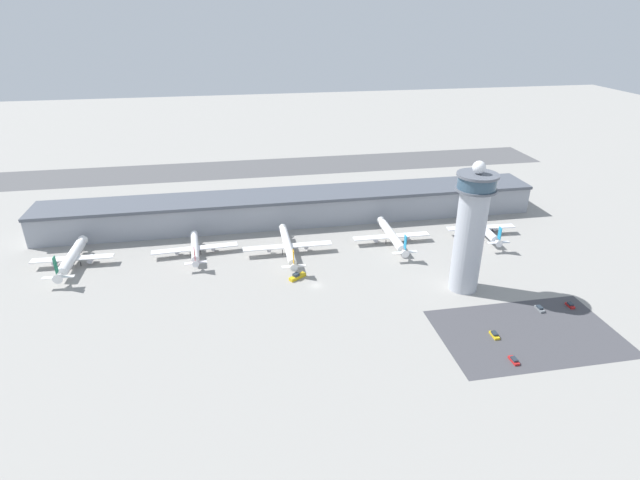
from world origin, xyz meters
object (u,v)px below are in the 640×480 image
Objects in this scene: airplane_gate_echo at (482,227)px; car_blue_compact at (514,360)px; service_truck_catering at (493,230)px; car_grey_coupe at (570,305)px; control_tower at (470,229)px; airplane_gate_bravo at (195,248)px; airplane_gate_delta at (392,236)px; airplane_gate_charlie at (288,246)px; service_truck_fuel at (297,277)px; car_navy_sedan at (540,309)px; airplane_gate_alpha at (72,258)px; car_yellow_taxi at (494,335)px.

airplane_gate_echo reaches higher than car_blue_compact.
service_truck_catering reaches higher than car_grey_coupe.
airplane_gate_echo is at bearing -159.03° from service_truck_catering.
control_tower is 7.95× the size of service_truck_catering.
car_grey_coupe is 47.24m from car_blue_compact.
control_tower is at bearing -24.47° from airplane_gate_bravo.
airplane_gate_delta reaches higher than car_grey_coupe.
airplane_gate_charlie reaches higher than airplane_gate_bravo.
car_navy_sedan is (88.67, -40.76, -0.35)m from service_truck_fuel.
airplane_gate_charlie is at bearing -176.06° from service_truck_catering.
airplane_gate_charlie is at bearing -9.25° from airplane_gate_bravo.
airplane_gate_alpha is at bearing 179.75° from airplane_gate_echo.
service_truck_fuel is 109.57m from car_grey_coupe.
car_blue_compact is (106.78, -97.81, -3.10)m from airplane_gate_bravo.
service_truck_fuel is at bearing 132.95° from car_blue_compact.
car_navy_sedan is at bearing -20.39° from airplane_gate_alpha.
airplane_gate_delta is 80.76m from car_yellow_taxi.
airplane_gate_charlie is 9.28× the size of car_navy_sedan.
control_tower is 6.82× the size of service_truck_fuel.
airplane_gate_delta reaches higher than car_navy_sedan.
airplane_gate_charlie reaches higher than car_blue_compact.
airplane_gate_alpha reaches higher than service_truck_fuel.
airplane_gate_charlie is 6.43× the size of service_truck_catering.
service_truck_fuel is at bearing 155.31° from car_navy_sedan.
airplane_gate_delta reaches higher than service_truck_catering.
car_grey_coupe is at bearing -31.93° from airplane_gate_charlie.
airplane_gate_alpha reaches higher than car_navy_sedan.
car_yellow_taxi is at bearing -80.93° from airplane_gate_delta.
airplane_gate_delta reaches higher than airplane_gate_bravo.
airplane_gate_charlie is 110.46m from car_navy_sedan.
airplane_gate_echo is at bearing 1.57° from airplane_gate_delta.
airplane_gate_alpha is 0.88× the size of airplane_gate_charlie.
control_tower is at bearing -128.41° from service_truck_catering.
airplane_gate_delta is at bearing 97.43° from car_blue_compact.
airplane_gate_echo is (99.49, 4.22, 0.06)m from airplane_gate_charlie.
control_tower is 1.37× the size of airplane_gate_bravo.
service_truck_fuel is (-50.54, -26.33, -3.12)m from airplane_gate_delta.
airplane_gate_charlie reaches higher than service_truck_fuel.
airplane_gate_echo is (195.94, -0.84, 0.15)m from airplane_gate_alpha.
airplane_gate_alpha is 101.73m from service_truck_fuel.
airplane_gate_charlie is 121.29m from car_grey_coupe.
car_blue_compact is at bearing -94.46° from control_tower.
airplane_gate_bravo is 8.36× the size of car_navy_sedan.
control_tower is at bearing 85.54° from car_blue_compact.
control_tower is at bearing -32.64° from airplane_gate_charlie.
airplane_gate_delta is (94.55, -4.07, 0.39)m from airplane_gate_bravo.
airplane_gate_alpha is at bearing -179.33° from service_truck_catering.
control_tower is 40.20m from car_navy_sedan.
service_truck_catering is (204.32, 2.37, -3.40)m from airplane_gate_alpha.
service_truck_fuel is at bearing 163.34° from control_tower.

